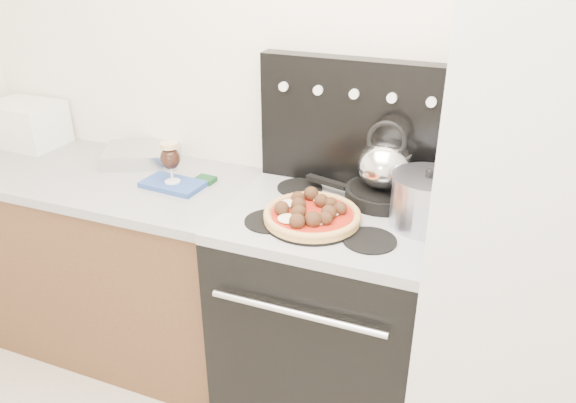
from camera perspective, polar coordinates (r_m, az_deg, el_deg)
The scene contains 16 objects.
room_shell at distance 1.21m, azimuth -11.53°, elevation -4.49°, with size 3.52×3.01×2.52m.
base_cabinet at distance 2.79m, azimuth -18.00°, elevation -5.87°, with size 1.45×0.60×0.86m, color brown.
countertop at distance 2.59m, azimuth -19.37°, elevation 2.59°, with size 1.48×0.63×0.04m, color #A2A2A2.
stove_body at distance 2.31m, azimuth 4.03°, elevation -11.74°, with size 0.76×0.65×0.88m, color black.
cooktop at distance 2.05m, azimuth 4.43°, elevation -1.60°, with size 0.76×0.65×0.04m, color #ADADB2.
backguard at distance 2.19m, azimuth 6.89°, elevation 7.82°, with size 0.76×0.08×0.50m, color black.
fridge at distance 1.95m, azimuth 24.29°, elevation -4.07°, with size 0.64×0.68×1.90m, color silver.
toaster_oven at distance 2.98m, azimuth -24.99°, elevation 7.18°, with size 0.33×0.24×0.20m, color white.
foil_sheet at distance 2.60m, azimuth -14.57°, elevation 4.61°, with size 0.33×0.24×0.07m, color silver.
oven_mitt at distance 2.33m, azimuth -11.61°, elevation 1.72°, with size 0.25×0.14×0.02m, color #2C4D9B.
beer_glass at distance 2.29m, azimuth -11.83°, elevation 3.91°, with size 0.08×0.08×0.17m, color black, non-canonical shape.
pizza_pan at distance 1.97m, azimuth 2.45°, elevation -1.97°, with size 0.34×0.34×0.01m, color black.
pizza at distance 1.96m, azimuth 2.47°, elevation -1.21°, with size 0.34×0.34×0.05m, color #EEA65B, non-canonical shape.
skillet at distance 2.14m, azimuth 9.54°, elevation 0.71°, with size 0.28×0.28×0.05m, color black.
tea_kettle at distance 2.09m, azimuth 9.82°, elevation 4.06°, with size 0.20×0.20×0.22m, color silver, non-canonical shape.
stock_pot at distance 1.97m, azimuth 13.85°, elevation -0.06°, with size 0.24×0.24×0.17m, color #B0B1C8.
Camera 1 is at (0.60, -0.56, 1.86)m, focal length 35.00 mm.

